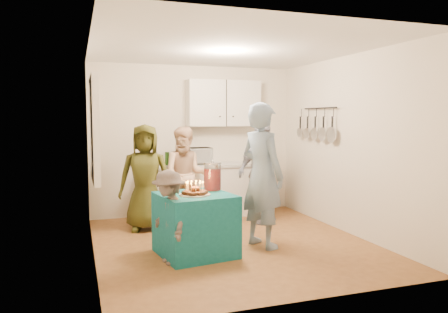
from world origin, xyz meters
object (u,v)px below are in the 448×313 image
object	(u,v)px
counter	(210,191)
microwave	(196,156)
woman_back_left	(145,177)
woman_back_right	(261,172)
woman_back_center	(186,176)
punch_jar	(212,177)
party_table	(195,224)
child_near_left	(169,217)
man_birthday	(262,175)

from	to	relation	value
counter	microwave	size ratio (longest dim) A/B	4.38
woman_back_left	woman_back_right	distance (m)	1.84
woman_back_right	woman_back_center	bearing A→B (deg)	141.32
woman_back_center	punch_jar	bearing A→B (deg)	-74.10
party_table	child_near_left	world-z (taller)	child_near_left
punch_jar	man_birthday	bearing A→B (deg)	-13.50
child_near_left	woman_back_right	bearing A→B (deg)	119.70
party_table	woman_back_right	world-z (taller)	woman_back_right
party_table	child_near_left	bearing A→B (deg)	-149.65
counter	woman_back_right	xyz separation A→B (m)	(0.63, -0.74, 0.39)
counter	child_near_left	bearing A→B (deg)	-117.63
party_table	woman_back_left	size ratio (longest dim) A/B	0.53
counter	child_near_left	distance (m)	2.54
man_birthday	woman_back_left	world-z (taller)	man_birthday
child_near_left	party_table	bearing A→B (deg)	110.29
child_near_left	punch_jar	bearing A→B (deg)	113.32
woman_back_left	woman_back_center	distance (m)	0.69
woman_back_left	child_near_left	distance (m)	1.65
counter	microwave	bearing A→B (deg)	180.00
party_table	woman_back_center	bearing A→B (deg)	80.19
woman_back_center	counter	bearing A→B (deg)	55.58
microwave	party_table	xyz separation A→B (m)	(-0.55, -2.03, -0.67)
woman_back_right	child_near_left	xyz separation A→B (m)	(-1.81, -1.50, -0.27)
man_birthday	woman_back_right	distance (m)	1.33
party_table	man_birthday	bearing A→B (deg)	4.17
woman_back_left	child_near_left	world-z (taller)	woman_back_left
microwave	man_birthday	xyz separation A→B (m)	(0.37, -1.96, -0.10)
woman_back_center	microwave	bearing A→B (deg)	73.25
woman_back_right	counter	bearing A→B (deg)	105.60
woman_back_center	child_near_left	bearing A→B (deg)	-94.66
woman_back_center	woman_back_right	size ratio (longest dim) A/B	0.95
party_table	woman_back_left	xyz separation A→B (m)	(-0.40, 1.41, 0.42)
party_table	woman_back_center	size ratio (longest dim) A/B	0.55
man_birthday	child_near_left	distance (m)	1.39
child_near_left	counter	bearing A→B (deg)	142.31
punch_jar	woman_back_center	world-z (taller)	woman_back_center
woman_back_left	counter	bearing A→B (deg)	40.16
woman_back_center	woman_back_right	world-z (taller)	woman_back_right
man_birthday	child_near_left	xyz separation A→B (m)	(-1.30, -0.28, -0.40)
man_birthday	child_near_left	world-z (taller)	man_birthday
punch_jar	counter	bearing A→B (deg)	74.17
counter	woman_back_right	size ratio (longest dim) A/B	1.34
woman_back_left	woman_back_center	size ratio (longest dim) A/B	1.03
woman_back_center	woman_back_left	bearing A→B (deg)	-151.22
woman_back_right	man_birthday	bearing A→B (deg)	-137.47
microwave	punch_jar	world-z (taller)	microwave
woman_back_left	child_near_left	size ratio (longest dim) A/B	1.46
punch_jar	party_table	bearing A→B (deg)	-143.03
microwave	woman_back_center	world-z (taller)	woman_back_center
microwave	woman_back_right	world-z (taller)	woman_back_right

